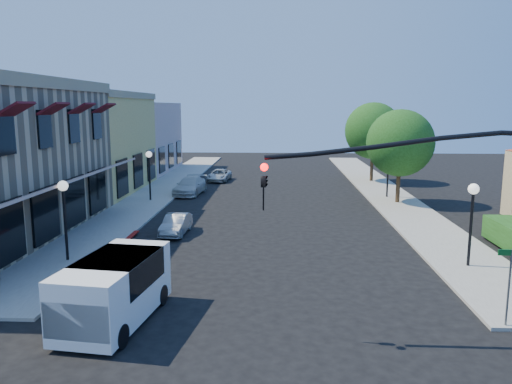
{
  "coord_description": "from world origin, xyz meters",
  "views": [
    {
      "loc": [
        0.62,
        -12.33,
        6.66
      ],
      "look_at": [
        -0.49,
        11.21,
        2.6
      ],
      "focal_mm": 35.0,
      "sensor_mm": 36.0,
      "label": 1
    }
  ],
  "objects_px": {
    "white_van": "(114,287)",
    "signal_mast_arm": "(468,200)",
    "parked_car_c": "(190,186)",
    "parked_car_d": "(219,175)",
    "street_tree_a": "(400,143)",
    "street_tree_b": "(373,131)",
    "lamppost_left_far": "(149,163)",
    "street_name_sign": "(510,275)",
    "lamppost_left_near": "(64,200)",
    "lamppost_right_near": "(472,204)",
    "parked_car_b": "(176,224)",
    "lamppost_right_far": "(388,161)",
    "parked_car_a": "(115,255)"
  },
  "relations": [
    {
      "from": "parked_car_a",
      "to": "parked_car_b",
      "type": "relative_size",
      "value": 0.98
    },
    {
      "from": "parked_car_a",
      "to": "parked_car_c",
      "type": "xyz_separation_m",
      "value": [
        0.0,
        17.61,
        0.12
      ]
    },
    {
      "from": "lamppost_right_near",
      "to": "parked_car_c",
      "type": "relative_size",
      "value": 0.8
    },
    {
      "from": "lamppost_left_near",
      "to": "parked_car_d",
      "type": "height_order",
      "value": "lamppost_left_near"
    },
    {
      "from": "signal_mast_arm",
      "to": "street_name_sign",
      "type": "bearing_deg",
      "value": 23.2
    },
    {
      "from": "signal_mast_arm",
      "to": "street_name_sign",
      "type": "distance_m",
      "value": 2.98
    },
    {
      "from": "street_name_sign",
      "to": "lamppost_right_far",
      "type": "distance_m",
      "value": 21.85
    },
    {
      "from": "street_tree_b",
      "to": "street_name_sign",
      "type": "relative_size",
      "value": 2.81
    },
    {
      "from": "street_tree_b",
      "to": "parked_car_d",
      "type": "relative_size",
      "value": 1.86
    },
    {
      "from": "white_van",
      "to": "parked_car_d",
      "type": "relative_size",
      "value": 1.27
    },
    {
      "from": "street_tree_a",
      "to": "parked_car_b",
      "type": "distance_m",
      "value": 16.72
    },
    {
      "from": "street_tree_a",
      "to": "lamppost_right_far",
      "type": "bearing_deg",
      "value": 98.53
    },
    {
      "from": "parked_car_c",
      "to": "parked_car_d",
      "type": "relative_size",
      "value": 1.18
    },
    {
      "from": "street_name_sign",
      "to": "parked_car_a",
      "type": "distance_m",
      "value": 14.69
    },
    {
      "from": "signal_mast_arm",
      "to": "street_tree_a",
      "type": "bearing_deg",
      "value": 81.83
    },
    {
      "from": "lamppost_left_far",
      "to": "parked_car_c",
      "type": "height_order",
      "value": "lamppost_left_far"
    },
    {
      "from": "signal_mast_arm",
      "to": "white_van",
      "type": "relative_size",
      "value": 1.66
    },
    {
      "from": "parked_car_b",
      "to": "signal_mast_arm",
      "type": "bearing_deg",
      "value": -44.79
    },
    {
      "from": "lamppost_right_near",
      "to": "parked_car_a",
      "type": "relative_size",
      "value": 1.15
    },
    {
      "from": "signal_mast_arm",
      "to": "parked_car_d",
      "type": "height_order",
      "value": "signal_mast_arm"
    },
    {
      "from": "lamppost_left_far",
      "to": "parked_car_a",
      "type": "distance_m",
      "value": 14.96
    },
    {
      "from": "parked_car_a",
      "to": "parked_car_b",
      "type": "distance_m",
      "value": 5.79
    },
    {
      "from": "street_tree_b",
      "to": "lamppost_right_near",
      "type": "distance_m",
      "value": 24.07
    },
    {
      "from": "lamppost_left_far",
      "to": "lamppost_right_near",
      "type": "distance_m",
      "value": 22.02
    },
    {
      "from": "parked_car_a",
      "to": "parked_car_d",
      "type": "height_order",
      "value": "parked_car_a"
    },
    {
      "from": "white_van",
      "to": "parked_car_b",
      "type": "xyz_separation_m",
      "value": [
        -0.34,
        10.92,
        -0.65
      ]
    },
    {
      "from": "lamppost_left_far",
      "to": "parked_car_b",
      "type": "relative_size",
      "value": 1.12
    },
    {
      "from": "street_tree_b",
      "to": "parked_car_c",
      "type": "distance_m",
      "value": 17.01
    },
    {
      "from": "parked_car_b",
      "to": "parked_car_c",
      "type": "height_order",
      "value": "parked_car_c"
    },
    {
      "from": "lamppost_left_near",
      "to": "parked_car_c",
      "type": "xyz_separation_m",
      "value": [
        2.3,
        17.0,
        -2.09
      ]
    },
    {
      "from": "parked_car_c",
      "to": "white_van",
      "type": "bearing_deg",
      "value": -79.7
    },
    {
      "from": "street_tree_b",
      "to": "lamppost_left_far",
      "type": "distance_m",
      "value": 20.06
    },
    {
      "from": "parked_car_b",
      "to": "lamppost_right_far",
      "type": "bearing_deg",
      "value": 41.99
    },
    {
      "from": "lamppost_right_near",
      "to": "parked_car_d",
      "type": "bearing_deg",
      "value": 118.99
    },
    {
      "from": "lamppost_left_far",
      "to": "white_van",
      "type": "height_order",
      "value": "lamppost_left_far"
    },
    {
      "from": "lamppost_right_far",
      "to": "lamppost_left_far",
      "type": "bearing_deg",
      "value": -173.29
    },
    {
      "from": "signal_mast_arm",
      "to": "parked_car_c",
      "type": "relative_size",
      "value": 1.79
    },
    {
      "from": "lamppost_left_far",
      "to": "lamppost_right_far",
      "type": "height_order",
      "value": "same"
    },
    {
      "from": "street_tree_a",
      "to": "street_tree_b",
      "type": "relative_size",
      "value": 0.92
    },
    {
      "from": "street_tree_a",
      "to": "parked_car_d",
      "type": "bearing_deg",
      "value": 143.67
    },
    {
      "from": "lamppost_left_far",
      "to": "street_name_sign",
      "type": "bearing_deg",
      "value": -51.06
    },
    {
      "from": "white_van",
      "to": "parked_car_b",
      "type": "distance_m",
      "value": 10.94
    },
    {
      "from": "street_name_sign",
      "to": "lamppost_left_far",
      "type": "distance_m",
      "value": 25.48
    },
    {
      "from": "street_name_sign",
      "to": "lamppost_right_near",
      "type": "xyz_separation_m",
      "value": [
        1.0,
        5.8,
        1.04
      ]
    },
    {
      "from": "white_van",
      "to": "lamppost_left_near",
      "type": "bearing_deg",
      "value": 124.3
    },
    {
      "from": "white_van",
      "to": "signal_mast_arm",
      "type": "bearing_deg",
      "value": -3.25
    },
    {
      "from": "lamppost_left_near",
      "to": "parked_car_a",
      "type": "distance_m",
      "value": 3.25
    },
    {
      "from": "street_tree_b",
      "to": "parked_car_b",
      "type": "bearing_deg",
      "value": -125.59
    },
    {
      "from": "parked_car_b",
      "to": "parked_car_d",
      "type": "height_order",
      "value": "same"
    },
    {
      "from": "lamppost_left_far",
      "to": "parked_car_c",
      "type": "bearing_deg",
      "value": 52.52
    }
  ]
}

